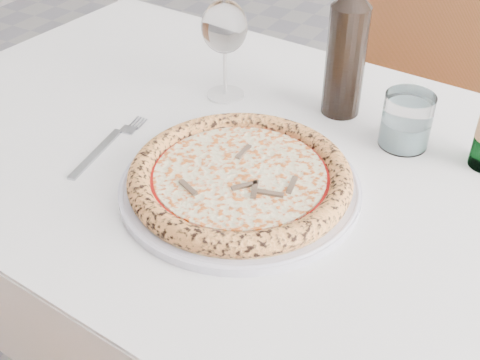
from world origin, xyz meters
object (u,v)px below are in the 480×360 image
at_px(dining_table, 269,201).
at_px(tumbler, 406,124).
at_px(plate, 240,186).
at_px(wine_glass, 224,29).
at_px(pizza, 240,177).
at_px(wine_bottle, 346,50).
at_px(chair_far, 398,80).

xyz_separation_m(dining_table, tumbler, (0.17, 0.15, 0.13)).
xyz_separation_m(plate, tumbler, (0.17, 0.25, 0.03)).
bearing_deg(wine_glass, plate, -54.51).
xyz_separation_m(pizza, wine_bottle, (0.04, 0.30, 0.10)).
relative_size(dining_table, pizza, 4.35).
bearing_deg(wine_glass, tumbler, 0.95).
relative_size(chair_far, wine_bottle, 3.25).
relative_size(chair_far, plate, 2.53).
xyz_separation_m(plate, pizza, (-0.00, -0.00, 0.02)).
bearing_deg(plate, pizza, -120.00).
bearing_deg(chair_far, wine_glass, -103.61).
xyz_separation_m(pizza, wine_glass, (-0.17, 0.25, 0.11)).
height_order(wine_glass, tumbler, wine_glass).
bearing_deg(pizza, dining_table, 90.00).
bearing_deg(plate, wine_bottle, 82.53).
relative_size(chair_far, tumbler, 9.99).
distance_m(chair_far, tumbler, 0.73).
relative_size(pizza, wine_glass, 1.81).
bearing_deg(pizza, wine_bottle, 82.53).
distance_m(plate, wine_bottle, 0.32).
xyz_separation_m(chair_far, plate, (0.01, -0.91, 0.23)).
xyz_separation_m(plate, wine_glass, (-0.17, 0.25, 0.13)).
bearing_deg(pizza, chair_far, 90.89).
xyz_separation_m(tumbler, wine_bottle, (-0.14, 0.05, 0.08)).
distance_m(chair_far, pizza, 0.94).
height_order(pizza, wine_bottle, wine_bottle).
distance_m(plate, pizza, 0.02).
relative_size(chair_far, wine_glass, 4.95).
distance_m(wine_glass, wine_bottle, 0.22).
bearing_deg(pizza, wine_glass, 125.49).
relative_size(pizza, wine_bottle, 1.19).
height_order(chair_far, pizza, chair_far).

